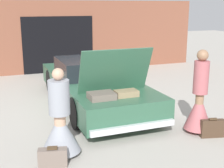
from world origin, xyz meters
TOP-DOWN VIEW (x-y plane):
  - ground_plane at (0.00, 0.00)m, footprint 40.00×40.00m
  - garage_wall_back at (0.00, 4.56)m, footprint 12.00×0.14m
  - car at (-0.00, 0.02)m, footprint 1.94×5.16m
  - person_left at (-1.46, -2.64)m, footprint 0.70×0.70m
  - person_right at (1.46, -2.66)m, footprint 0.58×0.58m
  - suitcase_beside_left_person at (-1.68, -3.01)m, footprint 0.51×0.28m
  - suitcase_beside_right_person at (1.58, -2.98)m, footprint 0.50×0.24m

SIDE VIEW (x-z plane):
  - ground_plane at x=0.00m, z-range 0.00..0.00m
  - suitcase_beside_left_person at x=-1.68m, z-range -0.01..0.33m
  - suitcase_beside_right_person at x=1.58m, z-range -0.01..0.39m
  - car at x=0.00m, z-range -0.31..1.42m
  - person_left at x=-1.46m, z-range -0.24..1.35m
  - person_right at x=1.46m, z-range -0.25..1.51m
  - garage_wall_back at x=0.00m, z-range -0.01..2.79m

